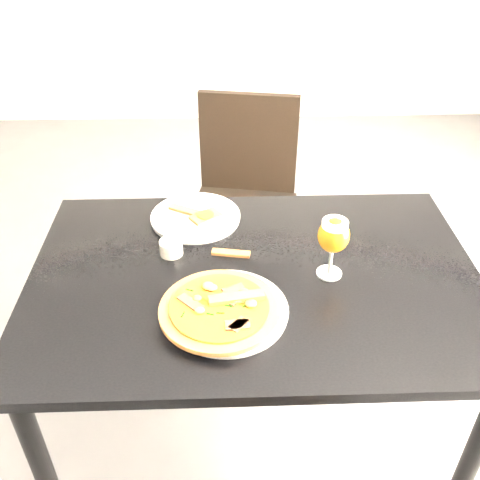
{
  "coord_description": "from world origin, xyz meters",
  "views": [
    {
      "loc": [
        0.2,
        -0.96,
        1.65
      ],
      "look_at": [
        0.24,
        0.18,
        0.83
      ],
      "focal_mm": 40.0,
      "sensor_mm": 36.0,
      "label": 1
    }
  ],
  "objects_px": {
    "dining_table": "(254,299)",
    "beer_glass": "(334,236)",
    "chair_far": "(244,200)",
    "pizza": "(220,308)"
  },
  "relations": [
    {
      "from": "dining_table",
      "to": "beer_glass",
      "type": "bearing_deg",
      "value": -1.79
    },
    {
      "from": "beer_glass",
      "to": "chair_far",
      "type": "bearing_deg",
      "value": 103.85
    },
    {
      "from": "chair_far",
      "to": "beer_glass",
      "type": "height_order",
      "value": "beer_glass"
    },
    {
      "from": "pizza",
      "to": "dining_table",
      "type": "bearing_deg",
      "value": 59.8
    },
    {
      "from": "beer_glass",
      "to": "dining_table",
      "type": "bearing_deg",
      "value": 178.32
    },
    {
      "from": "dining_table",
      "to": "chair_far",
      "type": "bearing_deg",
      "value": 89.66
    },
    {
      "from": "chair_far",
      "to": "pizza",
      "type": "height_order",
      "value": "chair_far"
    },
    {
      "from": "dining_table",
      "to": "chair_far",
      "type": "height_order",
      "value": "chair_far"
    },
    {
      "from": "chair_far",
      "to": "beer_glass",
      "type": "relative_size",
      "value": 5.32
    },
    {
      "from": "beer_glass",
      "to": "pizza",
      "type": "bearing_deg",
      "value": -152.22
    }
  ]
}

